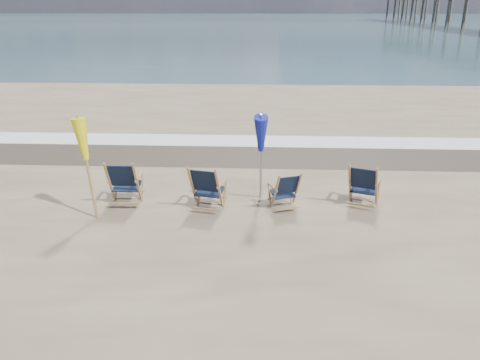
{
  "coord_description": "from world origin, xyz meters",
  "views": [
    {
      "loc": [
        0.43,
        -6.64,
        4.23
      ],
      "look_at": [
        0.0,
        2.2,
        0.9
      ],
      "focal_mm": 35.0,
      "sensor_mm": 36.0,
      "label": 1
    }
  ],
  "objects_px": {
    "beach_chair_2": "(297,190)",
    "umbrella_yellow": "(85,145)",
    "umbrella_blue": "(261,131)",
    "beach_chair_1": "(219,190)",
    "beach_chair_3": "(376,188)",
    "beach_chair_0": "(137,183)"
  },
  "relations": [
    {
      "from": "umbrella_blue",
      "to": "beach_chair_2",
      "type": "bearing_deg",
      "value": -19.22
    },
    {
      "from": "beach_chair_0",
      "to": "beach_chair_2",
      "type": "distance_m",
      "value": 3.52
    },
    {
      "from": "beach_chair_1",
      "to": "beach_chair_3",
      "type": "relative_size",
      "value": 1.04
    },
    {
      "from": "beach_chair_2",
      "to": "umbrella_blue",
      "type": "distance_m",
      "value": 1.5
    },
    {
      "from": "beach_chair_0",
      "to": "beach_chair_3",
      "type": "distance_m",
      "value": 5.23
    },
    {
      "from": "umbrella_yellow",
      "to": "umbrella_blue",
      "type": "xyz_separation_m",
      "value": [
        3.52,
        0.92,
        0.09
      ]
    },
    {
      "from": "beach_chair_0",
      "to": "beach_chair_1",
      "type": "bearing_deg",
      "value": 170.69
    },
    {
      "from": "umbrella_blue",
      "to": "beach_chair_0",
      "type": "bearing_deg",
      "value": -173.49
    },
    {
      "from": "beach_chair_1",
      "to": "beach_chair_2",
      "type": "distance_m",
      "value": 1.72
    },
    {
      "from": "beach_chair_1",
      "to": "beach_chair_0",
      "type": "bearing_deg",
      "value": 4.66
    },
    {
      "from": "beach_chair_0",
      "to": "umbrella_yellow",
      "type": "bearing_deg",
      "value": 36.45
    },
    {
      "from": "umbrella_blue",
      "to": "beach_chair_1",
      "type": "bearing_deg",
      "value": -146.92
    },
    {
      "from": "beach_chair_3",
      "to": "umbrella_blue",
      "type": "relative_size",
      "value": 0.47
    },
    {
      "from": "beach_chair_3",
      "to": "umbrella_blue",
      "type": "height_order",
      "value": "umbrella_blue"
    },
    {
      "from": "beach_chair_2",
      "to": "umbrella_yellow",
      "type": "height_order",
      "value": "umbrella_yellow"
    },
    {
      "from": "beach_chair_2",
      "to": "umbrella_blue",
      "type": "xyz_separation_m",
      "value": [
        -0.81,
        0.28,
        1.24
      ]
    },
    {
      "from": "beach_chair_1",
      "to": "umbrella_blue",
      "type": "bearing_deg",
      "value": -133.98
    },
    {
      "from": "beach_chair_2",
      "to": "umbrella_yellow",
      "type": "bearing_deg",
      "value": -11.61
    },
    {
      "from": "beach_chair_3",
      "to": "beach_chair_1",
      "type": "bearing_deg",
      "value": 27.4
    },
    {
      "from": "beach_chair_0",
      "to": "beach_chair_1",
      "type": "distance_m",
      "value": 1.85
    },
    {
      "from": "beach_chair_0",
      "to": "beach_chair_2",
      "type": "xyz_separation_m",
      "value": [
        3.52,
        0.03,
        -0.1
      ]
    },
    {
      "from": "beach_chair_1",
      "to": "beach_chair_3",
      "type": "distance_m",
      "value": 3.41
    }
  ]
}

